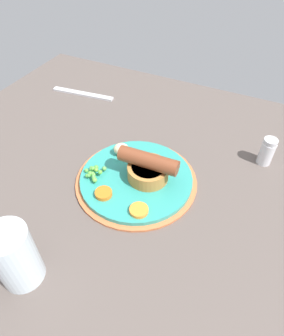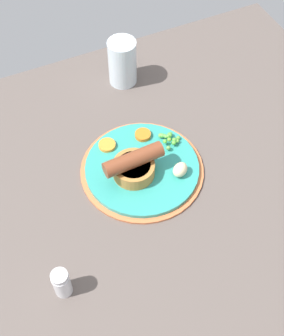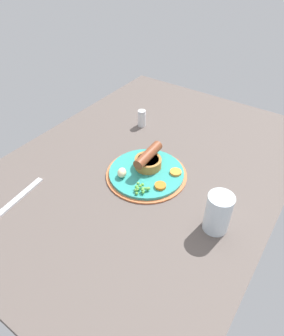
# 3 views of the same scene
# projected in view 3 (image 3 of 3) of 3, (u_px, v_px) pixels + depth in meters

# --- Properties ---
(dining_table) EXTENTS (1.10, 0.80, 0.03)m
(dining_table) POSITION_uv_depth(u_px,v_px,m) (147.00, 168.00, 0.94)
(dining_table) COLOR #564C47
(dining_table) RESTS_ON ground
(dinner_plate) EXTENTS (0.24, 0.24, 0.01)m
(dinner_plate) POSITION_uv_depth(u_px,v_px,m) (146.00, 173.00, 0.89)
(dinner_plate) COLOR #CC6B3D
(dinner_plate) RESTS_ON dining_table
(sausage_pudding) EXTENTS (0.12, 0.08, 0.06)m
(sausage_pudding) POSITION_uv_depth(u_px,v_px,m) (148.00, 160.00, 0.89)
(sausage_pudding) COLOR #AD7538
(sausage_pudding) RESTS_ON dinner_plate
(pea_pile) EXTENTS (0.04, 0.04, 0.02)m
(pea_pile) POSITION_uv_depth(u_px,v_px,m) (141.00, 188.00, 0.82)
(pea_pile) COLOR #58A64D
(pea_pile) RESTS_ON dinner_plate
(potato_chunk_0) EXTENTS (0.04, 0.04, 0.03)m
(potato_chunk_0) POSITION_uv_depth(u_px,v_px,m) (122.00, 173.00, 0.86)
(potato_chunk_0) COLOR beige
(potato_chunk_0) RESTS_ON dinner_plate
(carrot_slice_1) EXTENTS (0.04, 0.04, 0.01)m
(carrot_slice_1) POSITION_uv_depth(u_px,v_px,m) (160.00, 186.00, 0.83)
(carrot_slice_1) COLOR orange
(carrot_slice_1) RESTS_ON dinner_plate
(carrot_slice_3) EXTENTS (0.05, 0.05, 0.01)m
(carrot_slice_3) POSITION_uv_depth(u_px,v_px,m) (175.00, 172.00, 0.88)
(carrot_slice_3) COLOR orange
(carrot_slice_3) RESTS_ON dinner_plate
(fork) EXTENTS (0.18, 0.04, 0.01)m
(fork) POSITION_uv_depth(u_px,v_px,m) (18.00, 199.00, 0.82)
(fork) COLOR silver
(fork) RESTS_ON dining_table
(drinking_glass) EXTENTS (0.06, 0.06, 0.11)m
(drinking_glass) POSITION_uv_depth(u_px,v_px,m) (218.00, 213.00, 0.71)
(drinking_glass) COLOR silver
(drinking_glass) RESTS_ON dining_table
(salt_shaker) EXTENTS (0.03, 0.03, 0.06)m
(salt_shaker) POSITION_uv_depth(u_px,v_px,m) (142.00, 118.00, 1.09)
(salt_shaker) COLOR silver
(salt_shaker) RESTS_ON dining_table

